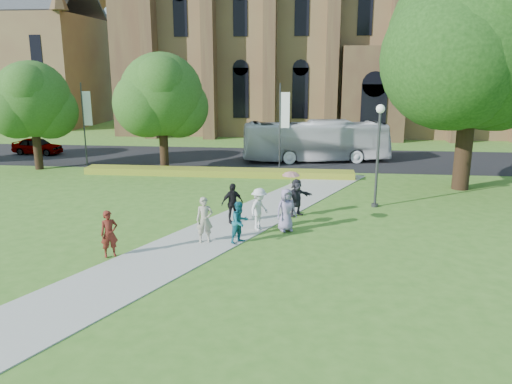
# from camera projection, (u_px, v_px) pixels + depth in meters

# --- Properties ---
(ground) EXTENTS (160.00, 160.00, 0.00)m
(ground) POSITION_uv_depth(u_px,v_px,m) (207.00, 244.00, 20.37)
(ground) COLOR #3E7122
(ground) RESTS_ON ground
(road) EXTENTS (160.00, 10.00, 0.02)m
(road) POSITION_uv_depth(u_px,v_px,m) (258.00, 158.00, 39.66)
(road) COLOR black
(road) RESTS_ON ground
(footpath) EXTENTS (15.58, 28.54, 0.04)m
(footpath) POSITION_uv_depth(u_px,v_px,m) (212.00, 235.00, 21.33)
(footpath) COLOR #B2B2A8
(footpath) RESTS_ON ground
(flower_hedge) EXTENTS (18.00, 1.40, 0.45)m
(flower_hedge) POSITION_uv_depth(u_px,v_px,m) (218.00, 172.00, 33.26)
(flower_hedge) COLOR gold
(flower_hedge) RESTS_ON ground
(cathedral) EXTENTS (52.60, 18.25, 28.00)m
(cathedral) POSITION_uv_depth(u_px,v_px,m) (368.00, 11.00, 54.51)
(cathedral) COLOR brown
(cathedral) RESTS_ON ground
(building_west) EXTENTS (22.00, 14.00, 18.30)m
(building_west) POSITION_uv_depth(u_px,v_px,m) (6.00, 49.00, 62.20)
(building_west) COLOR brown
(building_west) RESTS_ON ground
(streetlamp) EXTENTS (0.44, 0.44, 5.24)m
(streetlamp) POSITION_uv_depth(u_px,v_px,m) (378.00, 143.00, 25.06)
(streetlamp) COLOR #38383D
(streetlamp) RESTS_ON ground
(large_tree) EXTENTS (9.60, 9.60, 13.20)m
(large_tree) POSITION_uv_depth(u_px,v_px,m) (475.00, 42.00, 27.60)
(large_tree) COLOR #332114
(large_tree) RESTS_ON ground
(street_tree_0) EXTENTS (5.20, 5.20, 7.50)m
(street_tree_0) POSITION_uv_depth(u_px,v_px,m) (32.00, 99.00, 34.26)
(street_tree_0) COLOR #332114
(street_tree_0) RESTS_ON ground
(street_tree_1) EXTENTS (5.60, 5.60, 8.05)m
(street_tree_1) POSITION_uv_depth(u_px,v_px,m) (162.00, 95.00, 33.72)
(street_tree_1) COLOR #332114
(street_tree_1) RESTS_ON ground
(banner_pole_0) EXTENTS (0.70, 0.10, 6.00)m
(banner_pole_0) POSITION_uv_depth(u_px,v_px,m) (282.00, 122.00, 33.99)
(banner_pole_0) COLOR #38383D
(banner_pole_0) RESTS_ON ground
(banner_pole_1) EXTENTS (0.70, 0.10, 6.00)m
(banner_pole_1) POSITION_uv_depth(u_px,v_px,m) (85.00, 120.00, 35.45)
(banner_pole_1) COLOR #38383D
(banner_pole_1) RESTS_ON ground
(tour_coach) EXTENTS (11.41, 4.51, 3.10)m
(tour_coach) POSITION_uv_depth(u_px,v_px,m) (316.00, 141.00, 38.00)
(tour_coach) COLOR white
(tour_coach) RESTS_ON road
(car_0) EXTENTS (4.22, 2.02, 1.39)m
(car_0) POSITION_uv_depth(u_px,v_px,m) (37.00, 146.00, 41.24)
(car_0) COLOR gray
(car_0) RESTS_ON road
(pedestrian_0) EXTENTS (0.78, 0.72, 1.79)m
(pedestrian_0) POSITION_uv_depth(u_px,v_px,m) (109.00, 234.00, 18.73)
(pedestrian_0) COLOR #591D14
(pedestrian_0) RESTS_ON footpath
(pedestrian_1) EXTENTS (1.05, 1.07, 1.73)m
(pedestrian_1) POSITION_uv_depth(u_px,v_px,m) (240.00, 222.00, 20.22)
(pedestrian_1) COLOR #175F73
(pedestrian_1) RESTS_ON footpath
(pedestrian_2) EXTENTS (1.15, 1.39, 1.88)m
(pedestrian_2) POSITION_uv_depth(u_px,v_px,m) (259.00, 209.00, 21.84)
(pedestrian_2) COLOR silver
(pedestrian_2) RESTS_ON footpath
(pedestrian_3) EXTENTS (1.15, 1.02, 1.87)m
(pedestrian_3) POSITION_uv_depth(u_px,v_px,m) (232.00, 203.00, 22.80)
(pedestrian_3) COLOR black
(pedestrian_3) RESTS_ON footpath
(pedestrian_4) EXTENTS (1.09, 0.96, 1.89)m
(pedestrian_4) POSITION_uv_depth(u_px,v_px,m) (286.00, 210.00, 21.70)
(pedestrian_4) COLOR gray
(pedestrian_4) RESTS_ON footpath
(pedestrian_5) EXTENTS (1.63, 1.48, 1.80)m
(pedestrian_5) POSITION_uv_depth(u_px,v_px,m) (296.00, 197.00, 23.96)
(pedestrian_5) COLOR #24232A
(pedestrian_5) RESTS_ON footpath
(pedestrian_6) EXTENTS (0.78, 0.62, 1.88)m
(pedestrian_6) POSITION_uv_depth(u_px,v_px,m) (205.00, 220.00, 20.29)
(pedestrian_6) COLOR gray
(pedestrian_6) RESTS_ON footpath
(parasol) EXTENTS (0.83, 0.83, 0.66)m
(parasol) POSITION_uv_depth(u_px,v_px,m) (291.00, 181.00, 21.47)
(parasol) COLOR #CC9099
(parasol) RESTS_ON pedestrian_4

